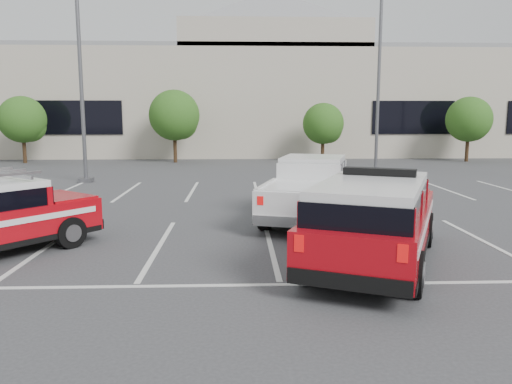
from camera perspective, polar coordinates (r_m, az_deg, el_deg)
ground at (r=12.22m, az=1.66°, el=-6.15°), size 120.00×120.00×0.00m
stall_markings at (r=16.60m, az=0.64°, el=-2.14°), size 23.00×15.00×0.01m
convention_building at (r=43.69m, az=-0.85°, el=10.81°), size 60.00×16.99×13.20m
tree_left at (r=36.66m, az=-24.98°, el=7.35°), size 3.07×3.07×4.42m
tree_mid_left at (r=34.08m, az=-9.15°, el=8.46°), size 3.37×3.37×4.85m
tree_mid_right at (r=34.34m, az=7.82°, el=7.59°), size 2.77×2.77×3.99m
tree_right at (r=37.37m, az=23.24°, el=7.47°), size 3.07×3.07×4.42m
light_pole_left at (r=24.94m, az=-19.42°, el=12.96°), size 0.90×0.60×10.24m
light_pole_mid at (r=28.93m, az=13.85°, el=12.54°), size 0.90×0.60×10.24m
fire_chief_suv at (r=10.84m, az=13.36°, el=-3.84°), size 4.20×6.07×2.01m
white_pickup at (r=15.53m, az=6.24°, el=-0.20°), size 3.73×6.41×1.86m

